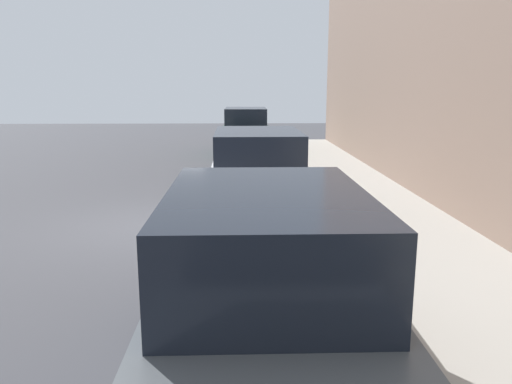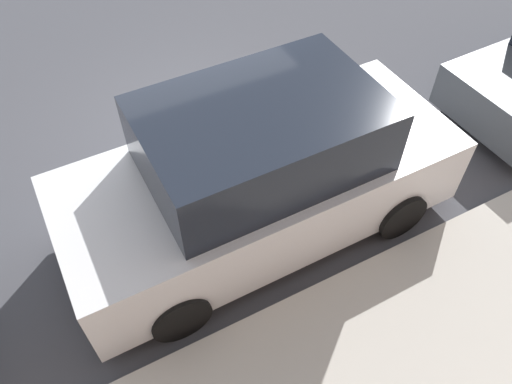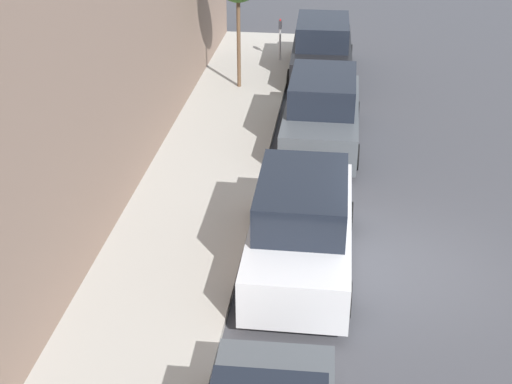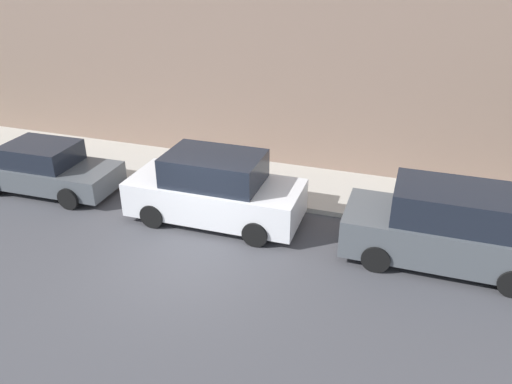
{
  "view_description": "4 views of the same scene",
  "coord_description": "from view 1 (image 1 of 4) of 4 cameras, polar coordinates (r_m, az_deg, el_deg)",
  "views": [
    {
      "loc": [
        1.92,
        -10.12,
        2.86
      ],
      "look_at": [
        2.21,
        -1.31,
        1.0
      ],
      "focal_mm": 35.0,
      "sensor_mm": 36.0,
      "label": 1
    },
    {
      "loc": [
        5.84,
        -1.8,
        5.27
      ],
      "look_at": [
        2.56,
        -0.07,
        1.0
      ],
      "focal_mm": 35.0,
      "sensor_mm": 36.0,
      "label": 2
    },
    {
      "loc": [
        1.66,
        12.26,
        8.33
      ],
      "look_at": [
        3.35,
        -1.04,
        1.0
      ],
      "focal_mm": 50.0,
      "sensor_mm": 36.0,
      "label": 3
    },
    {
      "loc": [
        -9.03,
        -4.89,
        7.02
      ],
      "look_at": [
        2.4,
        -1.02,
        1.0
      ],
      "focal_mm": 35.0,
      "sensor_mm": 36.0,
      "label": 4
    }
  ],
  "objects": [
    {
      "name": "fire_hydrant",
      "position": [
        23.91,
        2.77,
        6.23
      ],
      "size": [
        0.2,
        0.2,
        0.69
      ],
      "color": "gold",
      "rests_on": "sidewalk"
    },
    {
      "name": "ground_plane",
      "position": [
        10.69,
        -12.19,
        -3.87
      ],
      "size": [
        60.0,
        60.0,
        0.0
      ],
      "primitive_type": "plane",
      "color": "#424247"
    },
    {
      "name": "parked_suv_third",
      "position": [
        10.44,
        0.18,
        1.27
      ],
      "size": [
        2.08,
        4.82,
        1.98
      ],
      "color": "silver",
      "rests_on": "ground_plane"
    },
    {
      "name": "parked_suv_second",
      "position": [
        4.64,
        1.19,
        -12.67
      ],
      "size": [
        2.08,
        4.81,
        1.98
      ],
      "color": "#4C5156",
      "rests_on": "ground_plane"
    },
    {
      "name": "sidewalk",
      "position": [
        10.93,
        14.4,
        -3.22
      ],
      "size": [
        2.94,
        32.0,
        0.15
      ],
      "color": "#B2ADA3",
      "rests_on": "ground_plane"
    },
    {
      "name": "parked_sedan_fourth",
      "position": [
        16.16,
        -0.31,
        4.33
      ],
      "size": [
        1.92,
        4.55,
        1.54
      ],
      "color": "#4C5156",
      "rests_on": "ground_plane"
    },
    {
      "name": "parked_suv_fifth",
      "position": [
        21.58,
        -1.17,
        6.8
      ],
      "size": [
        2.08,
        4.83,
        1.98
      ],
      "color": "#14512D",
      "rests_on": "ground_plane"
    }
  ]
}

